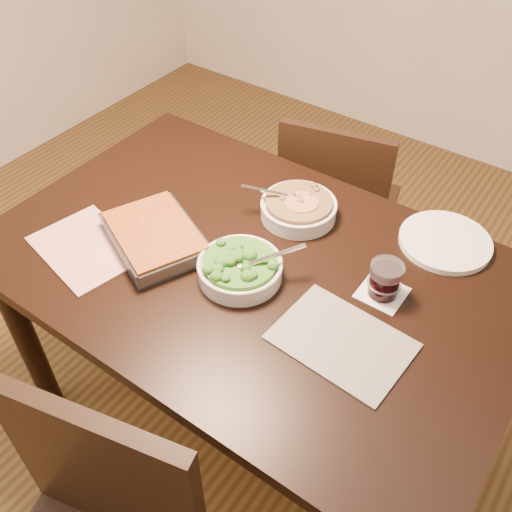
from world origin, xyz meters
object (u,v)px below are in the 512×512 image
Objects in this scene: stew_bowl at (299,208)px; wine_tumbler at (385,279)px; dinner_plate at (445,242)px; table at (252,287)px; baking_dish at (155,237)px; broccoli_bowl at (240,268)px; chair_far at (336,204)px.

wine_tumbler reaches higher than stew_bowl.
wine_tumbler is 0.37× the size of dinner_plate.
table is 6.41× the size of stew_bowl.
wine_tumbler reaches higher than dinner_plate.
stew_bowl is 0.41m from baking_dish.
broccoli_bowl reaches higher than chair_far.
broccoli_bowl is at bearing -154.09° from wine_tumbler.
baking_dish is 0.42× the size of chair_far.
stew_bowl is at bearing 76.93° from baking_dish.
table is 0.71m from chair_far.
wine_tumbler reaches higher than table.
stew_bowl is at bearing 158.05° from wine_tumbler.
table is 0.26m from stew_bowl.
baking_dish is at bearing 65.66° from chair_far.
wine_tumbler reaches higher than broccoli_bowl.
table is 0.14m from broccoli_bowl.
table is at bearing -136.96° from dinner_plate.
dinner_plate is at bearing 60.01° from baking_dish.
broccoli_bowl is at bearing -83.07° from table.
baking_dish is 0.61m from wine_tumbler.
stew_bowl is (-0.00, 0.23, 0.13)m from table.
wine_tumbler is 0.79m from chair_far.
wine_tumbler is (0.32, 0.16, 0.02)m from broccoli_bowl.
wine_tumbler is at bearing 25.91° from broccoli_bowl.
wine_tumbler reaches higher than baking_dish.
broccoli_bowl is (0.01, -0.06, 0.13)m from table.
stew_bowl is at bearing 91.79° from broccoli_bowl.
baking_dish is at bearing -127.67° from stew_bowl.
stew_bowl is at bearing -161.54° from dinner_plate.
chair_far is (-0.10, 0.44, -0.32)m from stew_bowl.
baking_dish is at bearing -172.52° from broccoli_bowl.
stew_bowl is 1.00× the size of broccoli_bowl.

